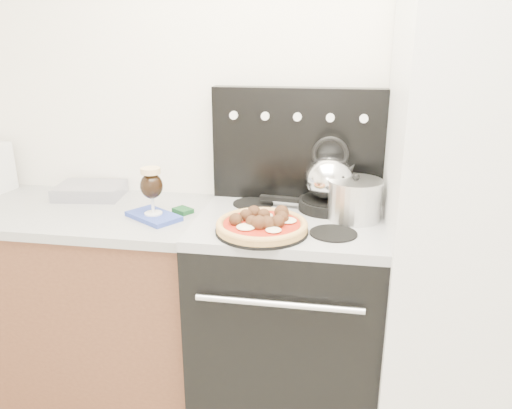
% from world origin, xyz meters
% --- Properties ---
extents(room_shell, '(3.52, 3.01, 2.52)m').
position_xyz_m(room_shell, '(0.00, 0.29, 1.25)').
color(room_shell, beige).
rests_on(room_shell, ground).
extents(base_cabinet, '(1.45, 0.60, 0.86)m').
position_xyz_m(base_cabinet, '(-1.02, 1.20, 0.43)').
color(base_cabinet, brown).
rests_on(base_cabinet, ground).
extents(countertop, '(1.48, 0.63, 0.04)m').
position_xyz_m(countertop, '(-1.02, 1.20, 0.88)').
color(countertop, '#A3A3A4').
rests_on(countertop, base_cabinet).
extents(stove_body, '(0.76, 0.65, 0.88)m').
position_xyz_m(stove_body, '(0.08, 1.18, 0.44)').
color(stove_body, black).
rests_on(stove_body, ground).
extents(cooktop, '(0.76, 0.65, 0.04)m').
position_xyz_m(cooktop, '(0.08, 1.18, 0.90)').
color(cooktop, '#ADADB2').
rests_on(cooktop, stove_body).
extents(backguard, '(0.76, 0.08, 0.50)m').
position_xyz_m(backguard, '(0.08, 1.45, 1.17)').
color(backguard, black).
rests_on(backguard, cooktop).
extents(fridge, '(0.64, 0.68, 1.90)m').
position_xyz_m(fridge, '(0.78, 1.15, 0.95)').
color(fridge, silver).
rests_on(fridge, ground).
extents(foil_sheet, '(0.33, 0.26, 0.06)m').
position_xyz_m(foil_sheet, '(-0.90, 1.36, 0.93)').
color(foil_sheet, silver).
rests_on(foil_sheet, countertop).
extents(oven_mitt, '(0.27, 0.24, 0.02)m').
position_xyz_m(oven_mitt, '(-0.49, 1.13, 0.91)').
color(oven_mitt, '#3145AB').
rests_on(oven_mitt, countertop).
extents(beer_glass, '(0.12, 0.12, 0.20)m').
position_xyz_m(beer_glass, '(-0.49, 1.13, 1.02)').
color(beer_glass, black).
rests_on(beer_glass, oven_mitt).
extents(pizza_pan, '(0.44, 0.44, 0.01)m').
position_xyz_m(pizza_pan, '(-0.01, 1.00, 0.93)').
color(pizza_pan, black).
rests_on(pizza_pan, cooktop).
extents(pizza, '(0.42, 0.42, 0.05)m').
position_xyz_m(pizza, '(-0.01, 1.00, 0.96)').
color(pizza, '#DDBC60').
rests_on(pizza, pizza_pan).
extents(skillet, '(0.28, 0.28, 0.04)m').
position_xyz_m(skillet, '(0.23, 1.31, 0.94)').
color(skillet, black).
rests_on(skillet, cooktop).
extents(tea_kettle, '(0.24, 0.24, 0.23)m').
position_xyz_m(tea_kettle, '(0.23, 1.31, 1.08)').
color(tea_kettle, silver).
rests_on(tea_kettle, skillet).
extents(stock_pot, '(0.26, 0.26, 0.15)m').
position_xyz_m(stock_pot, '(0.34, 1.21, 1.00)').
color(stock_pot, silver).
rests_on(stock_pot, cooktop).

